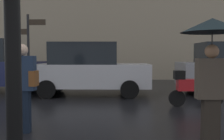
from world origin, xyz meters
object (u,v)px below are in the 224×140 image
object	(u,v)px
pedestrian_with_bag	(23,83)
parked_car_right	(89,69)
pedestrian_with_umbrella	(212,47)
parked_scooter	(194,87)
street_signpost	(29,48)

from	to	relation	value
pedestrian_with_bag	parked_car_right	bearing A→B (deg)	45.38
parked_car_right	pedestrian_with_bag	bearing A→B (deg)	-114.69
pedestrian_with_umbrella	parked_scooter	size ratio (longest dim) A/B	1.32
parked_scooter	street_signpost	bearing A→B (deg)	176.14
pedestrian_with_umbrella	parked_scooter	bearing A→B (deg)	-36.74
pedestrian_with_bag	street_signpost	distance (m)	3.89
pedestrian_with_bag	street_signpost	world-z (taller)	street_signpost
parked_scooter	street_signpost	size ratio (longest dim) A/B	0.55
pedestrian_with_bag	parked_car_right	distance (m)	4.81
pedestrian_with_bag	pedestrian_with_umbrella	bearing A→B (deg)	-50.02
pedestrian_with_umbrella	street_signpost	bearing A→B (deg)	19.32
pedestrian_with_bag	street_signpost	xyz separation A→B (m)	(-1.09, 3.66, 0.74)
parked_car_right	street_signpost	distance (m)	2.23
pedestrian_with_umbrella	parked_car_right	xyz separation A→B (m)	(-2.43, 5.54, -0.60)
parked_scooter	street_signpost	world-z (taller)	street_signpost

